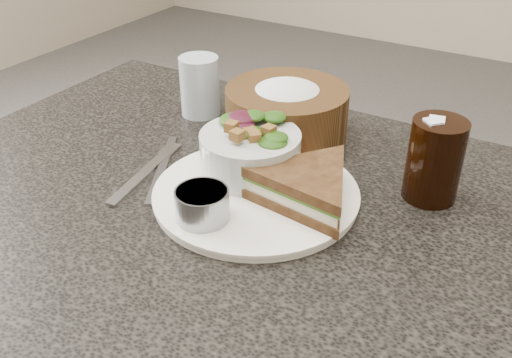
{
  "coord_description": "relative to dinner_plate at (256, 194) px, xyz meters",
  "views": [
    {
      "loc": [
        0.33,
        -0.53,
        1.17
      ],
      "look_at": [
        0.0,
        0.02,
        0.78
      ],
      "focal_mm": 40.0,
      "sensor_mm": 36.0,
      "label": 1
    }
  ],
  "objects": [
    {
      "name": "dinner_plate",
      "position": [
        0.0,
        0.0,
        0.0
      ],
      "size": [
        0.27,
        0.27,
        0.01
      ],
      "primitive_type": "cylinder",
      "color": "white",
      "rests_on": "dining_table"
    },
    {
      "name": "sandwich",
      "position": [
        0.07,
        0.01,
        0.03
      ],
      "size": [
        0.2,
        0.2,
        0.05
      ],
      "primitive_type": null,
      "rotation": [
        0.0,
        0.0,
        -0.13
      ],
      "color": "#4E341C",
      "rests_on": "dinner_plate"
    },
    {
      "name": "salad_bowl",
      "position": [
        -0.03,
        0.04,
        0.05
      ],
      "size": [
        0.14,
        0.14,
        0.08
      ],
      "primitive_type": null,
      "rotation": [
        0.0,
        0.0,
        -0.0
      ],
      "color": "#B6BEB9",
      "rests_on": "dinner_plate"
    },
    {
      "name": "dressing_ramekin",
      "position": [
        -0.02,
        -0.09,
        0.03
      ],
      "size": [
        0.08,
        0.08,
        0.04
      ],
      "primitive_type": "cylinder",
      "rotation": [
        0.0,
        0.0,
        -0.26
      ],
      "color": "gray",
      "rests_on": "dinner_plate"
    },
    {
      "name": "orange_wedge",
      "position": [
        0.02,
        0.08,
        0.02
      ],
      "size": [
        0.09,
        0.09,
        0.03
      ],
      "primitive_type": "cone",
      "rotation": [
        0.0,
        0.0,
        0.59
      ],
      "color": "#FE5808",
      "rests_on": "dinner_plate"
    },
    {
      "name": "fork",
      "position": [
        -0.17,
        -0.04,
        -0.0
      ],
      "size": [
        0.04,
        0.16,
        0.0
      ],
      "primitive_type": "cube",
      "rotation": [
        0.0,
        0.0,
        0.16
      ],
      "color": "#AAAAAC",
      "rests_on": "dining_table"
    },
    {
      "name": "knife",
      "position": [
        -0.16,
        -0.0,
        -0.0
      ],
      "size": [
        0.1,
        0.18,
        0.0
      ],
      "primitive_type": "cube",
      "rotation": [
        0.0,
        0.0,
        0.49
      ],
      "color": "#989BA4",
      "rests_on": "dining_table"
    },
    {
      "name": "bread_basket",
      "position": [
        -0.05,
        0.18,
        0.05
      ],
      "size": [
        0.21,
        0.21,
        0.11
      ],
      "primitive_type": null,
      "rotation": [
        0.0,
        0.0,
        0.09
      ],
      "color": "#4B2F16",
      "rests_on": "dining_table"
    },
    {
      "name": "cola_glass",
      "position": [
        0.2,
        0.12,
        0.06
      ],
      "size": [
        0.09,
        0.09,
        0.12
      ],
      "primitive_type": null,
      "rotation": [
        0.0,
        0.0,
        0.27
      ],
      "color": "black",
      "rests_on": "dining_table"
    },
    {
      "name": "water_glass",
      "position": [
        -0.22,
        0.18,
        0.04
      ],
      "size": [
        0.08,
        0.08,
        0.1
      ],
      "primitive_type": "cylinder",
      "rotation": [
        0.0,
        0.0,
        -0.15
      ],
      "color": "#A7B8C4",
      "rests_on": "dining_table"
    }
  ]
}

